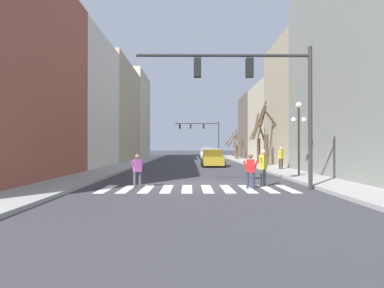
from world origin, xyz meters
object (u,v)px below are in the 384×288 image
(street_lamp_right_corner, at_px, (299,123))
(pedestrian_waiting_at_curb, at_px, (263,164))
(car_parked_left_near, at_px, (212,159))
(traffic_signal_far, at_px, (203,130))
(street_tree_right_mid, at_px, (235,144))
(pedestrian_near_right_corner, at_px, (137,168))
(traffic_signal_near, at_px, (259,84))
(pedestrian_on_left_sidewalk, at_px, (250,168))
(street_tree_left_mid, at_px, (258,142))
(car_parked_left_far, at_px, (206,153))
(pedestrian_crossing_street, at_px, (281,156))
(street_tree_right_far, at_px, (265,138))
(car_at_intersection, at_px, (216,153))
(street_tree_right_near, at_px, (236,145))

(street_lamp_right_corner, xyz_separation_m, pedestrian_waiting_at_curb, (-3.24, -4.26, -2.27))
(car_parked_left_near, height_order, pedestrian_waiting_at_curb, pedestrian_waiting_at_curb)
(traffic_signal_far, bearing_deg, street_tree_right_mid, -66.20)
(pedestrian_near_right_corner, bearing_deg, street_tree_right_mid, -140.12)
(traffic_signal_near, relative_size, pedestrian_waiting_at_curb, 4.38)
(pedestrian_on_left_sidewalk, height_order, street_tree_left_mid, street_tree_left_mid)
(car_parked_left_far, relative_size, car_parked_left_near, 1.10)
(car_parked_left_near, xyz_separation_m, street_tree_right_mid, (4.63, 16.53, 1.45))
(pedestrian_crossing_street, bearing_deg, traffic_signal_far, 60.51)
(pedestrian_near_right_corner, bearing_deg, pedestrian_on_left_sidewalk, 141.93)
(pedestrian_crossing_street, relative_size, street_tree_right_far, 0.29)
(street_lamp_right_corner, height_order, street_tree_left_mid, street_tree_left_mid)
(street_lamp_right_corner, bearing_deg, car_at_intersection, 93.96)
(street_tree_right_near, xyz_separation_m, street_tree_right_mid, (0.41, 3.74, 0.17))
(traffic_signal_near, height_order, street_tree_right_near, traffic_signal_near)
(traffic_signal_far, distance_m, car_at_intersection, 5.89)
(pedestrian_on_left_sidewalk, distance_m, street_tree_right_mid, 31.72)
(street_tree_left_mid, bearing_deg, street_tree_right_far, -89.96)
(pedestrian_on_left_sidewalk, bearing_deg, car_at_intersection, 97.27)
(car_parked_left_far, distance_m, street_tree_left_mid, 16.04)
(car_at_intersection, xyz_separation_m, pedestrian_waiting_at_curb, (-0.96, -37.16, 0.32))
(pedestrian_on_left_sidewalk, bearing_deg, pedestrian_crossing_street, 75.76)
(street_lamp_right_corner, relative_size, car_parked_left_near, 1.09)
(car_at_intersection, relative_size, pedestrian_near_right_corner, 3.06)
(street_lamp_right_corner, bearing_deg, street_tree_right_mid, 89.86)
(pedestrian_near_right_corner, bearing_deg, street_tree_left_mid, -152.77)
(street_lamp_right_corner, xyz_separation_m, car_parked_left_near, (-4.57, 9.96, -2.57))
(pedestrian_waiting_at_curb, bearing_deg, traffic_signal_far, -140.30)
(street_lamp_right_corner, bearing_deg, traffic_signal_far, 96.81)
(street_lamp_right_corner, xyz_separation_m, street_tree_right_far, (0.33, 9.40, -0.66))
(street_tree_left_mid, bearing_deg, street_tree_right_near, 93.76)
(pedestrian_near_right_corner, height_order, street_tree_right_near, street_tree_right_near)
(street_lamp_right_corner, bearing_deg, street_tree_left_mid, 88.48)
(traffic_signal_near, height_order, traffic_signal_far, traffic_signal_far)
(car_parked_left_far, relative_size, street_tree_right_mid, 1.01)
(street_lamp_right_corner, xyz_separation_m, street_tree_left_mid, (0.33, 12.41, -0.93))
(street_tree_right_near, bearing_deg, car_parked_left_near, -108.28)
(car_parked_left_near, relative_size, pedestrian_crossing_street, 2.41)
(traffic_signal_near, xyz_separation_m, traffic_signal_far, (-0.68, 41.73, 0.25))
(traffic_signal_far, relative_size, street_lamp_right_corner, 1.79)
(pedestrian_near_right_corner, bearing_deg, traffic_signal_near, 139.34)
(traffic_signal_near, xyz_separation_m, pedestrian_on_left_sidewalk, (-0.31, 0.27, -3.71))
(traffic_signal_near, distance_m, pedestrian_on_left_sidewalk, 3.74)
(car_parked_left_near, relative_size, pedestrian_waiting_at_curb, 2.33)
(car_parked_left_near, bearing_deg, pedestrian_crossing_street, -136.38)
(car_at_intersection, bearing_deg, street_lamp_right_corner, -176.04)
(traffic_signal_far, xyz_separation_m, car_parked_left_far, (0.22, -8.77, -4.04))
(car_parked_left_far, height_order, street_tree_right_far, street_tree_right_far)
(street_lamp_right_corner, xyz_separation_m, street_tree_right_mid, (0.06, 26.48, -1.12))
(car_at_intersection, xyz_separation_m, street_tree_right_mid, (2.34, -6.41, 1.47))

